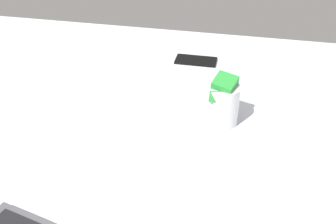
{
  "coord_description": "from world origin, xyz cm",
  "views": [
    {
      "loc": [
        -25.47,
        82.57,
        82.29
      ],
      "look_at": [
        -7.44,
        -3.01,
        24.0
      ],
      "focal_mm": 44.23,
      "sensor_mm": 36.0,
      "label": 1
    }
  ],
  "objects": [
    {
      "name": "snack_cup",
      "position": [
        -20.46,
        -10.21,
        24.26
      ],
      "size": [
        9.0,
        9.26,
        13.96
      ],
      "color": "silver",
      "rests_on": "bed_mattress"
    },
    {
      "name": "bed_mattress",
      "position": [
        0.0,
        0.0,
        9.0
      ],
      "size": [
        180.0,
        140.0,
        18.0
      ],
      "primitive_type": "cube",
      "color": "#B7BCC6",
      "rests_on": "ground"
    },
    {
      "name": "cell_phone",
      "position": [
        -8.51,
        -44.41,
        18.4
      ],
      "size": [
        14.02,
        6.83,
        0.8
      ],
      "primitive_type": "cube",
      "rotation": [
        0.0,
        0.0,
        1.57
      ],
      "color": "black",
      "rests_on": "bed_mattress"
    }
  ]
}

